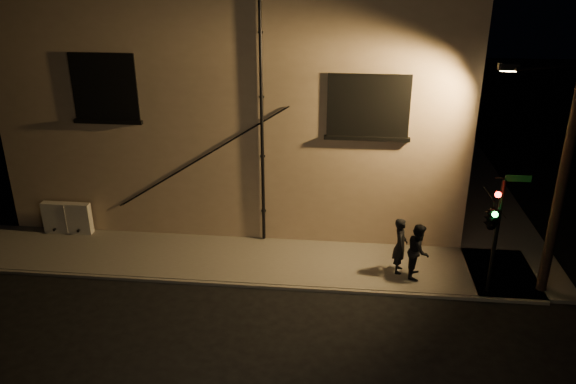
# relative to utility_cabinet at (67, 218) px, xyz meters

# --- Properties ---
(ground) EXTENTS (90.00, 90.00, 0.00)m
(ground) POSITION_rel_utility_cabinet_xyz_m (8.89, -2.70, -0.69)
(ground) COLOR black
(sidewalk) EXTENTS (21.00, 16.00, 0.12)m
(sidewalk) POSITION_rel_utility_cabinet_xyz_m (10.11, 1.69, -0.63)
(sidewalk) COLOR #5E5955
(sidewalk) RESTS_ON ground
(building) EXTENTS (16.20, 12.23, 8.80)m
(building) POSITION_rel_utility_cabinet_xyz_m (5.89, 6.29, 3.71)
(building) COLOR tan
(building) RESTS_ON ground
(utility_cabinet) EXTENTS (1.75, 0.29, 1.15)m
(utility_cabinet) POSITION_rel_utility_cabinet_xyz_m (0.00, 0.00, 0.00)
(utility_cabinet) COLOR beige
(utility_cabinet) RESTS_ON sidewalk
(pedestrian_a) EXTENTS (0.51, 0.71, 1.82)m
(pedestrian_a) POSITION_rel_utility_cabinet_xyz_m (11.64, -1.50, 0.34)
(pedestrian_a) COLOR black
(pedestrian_a) RESTS_ON sidewalk
(pedestrian_b) EXTENTS (0.81, 0.96, 1.76)m
(pedestrian_b) POSITION_rel_utility_cabinet_xyz_m (12.17, -1.73, 0.30)
(pedestrian_b) COLOR black
(pedestrian_b) RESTS_ON sidewalk
(traffic_signal) EXTENTS (1.20, 2.16, 3.70)m
(traffic_signal) POSITION_rel_utility_cabinet_xyz_m (13.99, -2.51, 1.93)
(traffic_signal) COLOR black
(traffic_signal) RESTS_ON sidewalk
(streetlamp_pole) EXTENTS (2.02, 1.39, 7.10)m
(streetlamp_pole) POSITION_rel_utility_cabinet_xyz_m (15.72, -2.06, 3.08)
(streetlamp_pole) COLOR black
(streetlamp_pole) RESTS_ON ground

